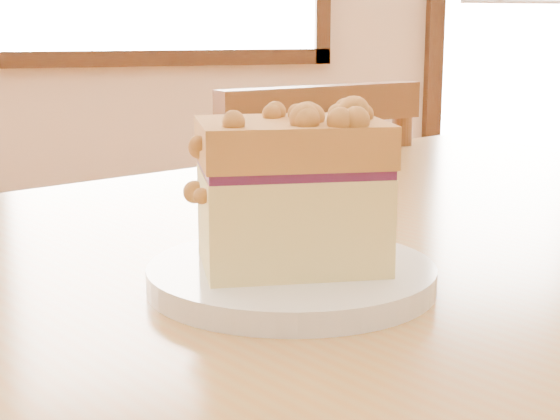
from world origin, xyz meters
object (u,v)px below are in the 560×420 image
Objects in this scene: cake_slice at (291,188)px; cafe_chair_main at (274,323)px; plate at (291,277)px; cafe_table_main at (368,334)px.

cafe_chair_main is at bearing 81.46° from cake_slice.
plate is at bearing 59.05° from cafe_chair_main.
cafe_table_main is 0.18m from plate.
cafe_chair_main reaches higher than cafe_table_main.
cake_slice is at bearing -156.22° from plate.
plate is 1.44× the size of cake_slice.
plate reaches higher than cafe_table_main.
cafe_chair_main is (0.10, 0.65, -0.23)m from cafe_table_main.
cake_slice reaches higher than plate.
cafe_table_main is 0.23m from cake_slice.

